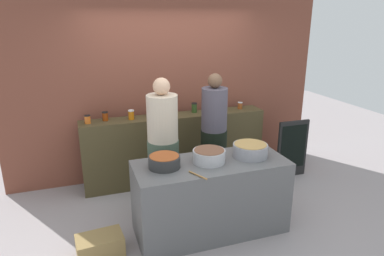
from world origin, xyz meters
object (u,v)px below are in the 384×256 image
(preserve_jar_5, at_px, (194,108))
(bread_crate, at_px, (100,245))
(cooking_pot_left, at_px, (164,162))
(chalkboard_sign, at_px, (292,149))
(preserve_jar_7, at_px, (222,107))
(cook_with_tongs, at_px, (163,152))
(preserve_jar_0, at_px, (87,119))
(preserve_jar_1, at_px, (105,116))
(preserve_jar_2, at_px, (131,115))
(preserve_jar_6, at_px, (210,109))
(cooking_pot_center, at_px, (209,156))
(preserve_jar_4, at_px, (164,111))
(preserve_jar_3, at_px, (150,113))
(cook_in_cap, at_px, (214,141))
(preserve_jar_8, at_px, (240,105))
(wooden_spoon, at_px, (198,175))
(cooking_pot_right, at_px, (250,150))

(preserve_jar_5, height_order, bread_crate, preserve_jar_5)
(cooking_pot_left, relative_size, chalkboard_sign, 0.38)
(preserve_jar_7, distance_m, cook_with_tongs, 1.37)
(preserve_jar_0, relative_size, preserve_jar_1, 0.90)
(preserve_jar_2, height_order, preserve_jar_6, preserve_jar_2)
(preserve_jar_1, height_order, cooking_pot_center, preserve_jar_1)
(preserve_jar_6, relative_size, cooking_pot_center, 0.28)
(preserve_jar_7, distance_m, cooking_pot_center, 1.59)
(preserve_jar_0, distance_m, preserve_jar_2, 0.58)
(preserve_jar_4, height_order, preserve_jar_7, preserve_jar_4)
(preserve_jar_1, height_order, preserve_jar_5, preserve_jar_5)
(preserve_jar_3, distance_m, cook_with_tongs, 0.82)
(cook_in_cap, bearing_deg, preserve_jar_2, 150.77)
(preserve_jar_3, distance_m, cook_in_cap, 1.00)
(preserve_jar_4, height_order, chalkboard_sign, preserve_jar_4)
(preserve_jar_3, xyz_separation_m, bread_crate, (-0.89, -1.47, -0.97))
(cooking_pot_left, bearing_deg, preserve_jar_8, 41.46)
(preserve_jar_3, distance_m, preserve_jar_5, 0.68)
(preserve_jar_3, xyz_separation_m, preserve_jar_4, (0.21, -0.00, 0.00))
(preserve_jar_2, xyz_separation_m, cooking_pot_center, (0.62, -1.37, -0.16))
(preserve_jar_0, height_order, cooking_pot_center, preserve_jar_0)
(preserve_jar_3, distance_m, preserve_jar_8, 1.41)
(wooden_spoon, bearing_deg, chalkboard_sign, 31.40)
(bread_crate, bearing_deg, preserve_jar_8, 32.53)
(cooking_pot_right, bearing_deg, wooden_spoon, -158.31)
(cook_with_tongs, bearing_deg, wooden_spoon, -82.95)
(preserve_jar_1, distance_m, preserve_jar_7, 1.73)
(preserve_jar_0, distance_m, cook_in_cap, 1.71)
(preserve_jar_2, distance_m, preserve_jar_8, 1.68)
(preserve_jar_7, bearing_deg, preserve_jar_1, 178.57)
(preserve_jar_7, bearing_deg, preserve_jar_3, 178.96)
(preserve_jar_4, bearing_deg, cooking_pot_left, -104.70)
(cooking_pot_center, relative_size, cooking_pot_right, 0.91)
(cook_with_tongs, bearing_deg, chalkboard_sign, 7.00)
(preserve_jar_2, bearing_deg, cooking_pot_left, -85.00)
(preserve_jar_8, distance_m, cook_in_cap, 0.95)
(preserve_jar_4, relative_size, cook_with_tongs, 0.08)
(preserve_jar_3, bearing_deg, preserve_jar_6, -2.26)
(cooking_pot_left, bearing_deg, bread_crate, -173.54)
(cooking_pot_center, bearing_deg, cooking_pot_left, 177.15)
(preserve_jar_5, height_order, chalkboard_sign, preserve_jar_5)
(preserve_jar_1, distance_m, preserve_jar_4, 0.83)
(cooking_pot_left, relative_size, cook_in_cap, 0.20)
(preserve_jar_5, xyz_separation_m, cooking_pot_right, (0.17, -1.44, -0.16))
(preserve_jar_5, bearing_deg, preserve_jar_0, -177.64)
(cooking_pot_right, bearing_deg, preserve_jar_3, 121.06)
(preserve_jar_7, relative_size, preserve_jar_8, 1.01)
(preserve_jar_7, height_order, cooking_pot_left, preserve_jar_7)
(preserve_jar_0, relative_size, preserve_jar_6, 1.14)
(preserve_jar_8, xyz_separation_m, cooking_pot_center, (-1.07, -1.41, -0.14))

